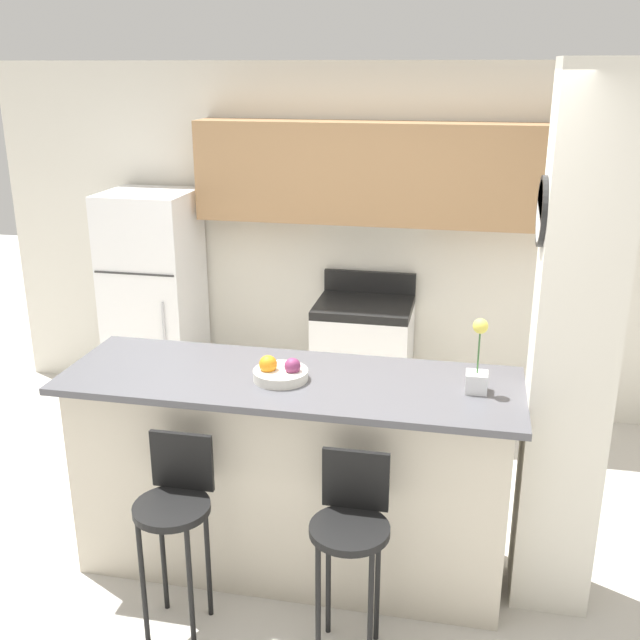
# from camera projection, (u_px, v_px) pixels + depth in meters

# --- Properties ---
(ground_plane) EXTENTS (14.00, 14.00, 0.00)m
(ground_plane) POSITION_uv_depth(u_px,v_px,m) (292.00, 562.00, 4.00)
(ground_plane) COLOR beige
(wall_back) EXTENTS (5.60, 0.38, 2.55)m
(wall_back) POSITION_uv_depth(u_px,v_px,m) (372.00, 215.00, 5.38)
(wall_back) COLOR silver
(wall_back) RESTS_ON ground_plane
(pillar_right) EXTENTS (0.38, 0.32, 2.55)m
(pillar_right) POSITION_uv_depth(u_px,v_px,m) (572.00, 355.00, 3.36)
(pillar_right) COLOR silver
(pillar_right) RESTS_ON ground_plane
(counter_bar) EXTENTS (2.25, 0.74, 1.07)m
(counter_bar) POSITION_uv_depth(u_px,v_px,m) (291.00, 473.00, 3.82)
(counter_bar) COLOR beige
(counter_bar) RESTS_ON ground_plane
(refrigerator) EXTENTS (0.63, 0.63, 1.65)m
(refrigerator) POSITION_uv_depth(u_px,v_px,m) (155.00, 301.00, 5.64)
(refrigerator) COLOR white
(refrigerator) RESTS_ON ground_plane
(stove_range) EXTENTS (0.68, 0.59, 1.07)m
(stove_range) POSITION_uv_depth(u_px,v_px,m) (363.00, 361.00, 5.48)
(stove_range) COLOR white
(stove_range) RESTS_ON ground_plane
(bar_stool_left) EXTENTS (0.35, 0.35, 0.94)m
(bar_stool_left) POSITION_uv_depth(u_px,v_px,m) (175.00, 508.00, 3.37)
(bar_stool_left) COLOR black
(bar_stool_left) RESTS_ON ground_plane
(bar_stool_right) EXTENTS (0.35, 0.35, 0.94)m
(bar_stool_right) POSITION_uv_depth(u_px,v_px,m) (351.00, 529.00, 3.21)
(bar_stool_right) COLOR black
(bar_stool_right) RESTS_ON ground_plane
(orchid_vase) EXTENTS (0.10, 0.10, 0.36)m
(orchid_vase) POSITION_uv_depth(u_px,v_px,m) (477.00, 368.00, 3.46)
(orchid_vase) COLOR white
(orchid_vase) RESTS_ON counter_bar
(fruit_bowl) EXTENTS (0.27, 0.27, 0.12)m
(fruit_bowl) POSITION_uv_depth(u_px,v_px,m) (280.00, 372.00, 3.62)
(fruit_bowl) COLOR silver
(fruit_bowl) RESTS_ON counter_bar
(trash_bin) EXTENTS (0.28, 0.28, 0.38)m
(trash_bin) POSITION_uv_depth(u_px,v_px,m) (217.00, 396.00, 5.55)
(trash_bin) COLOR #59595B
(trash_bin) RESTS_ON ground_plane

